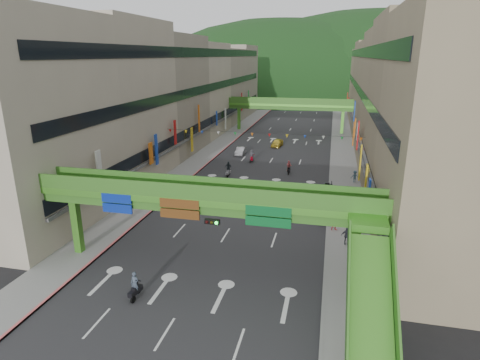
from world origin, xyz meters
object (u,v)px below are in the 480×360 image
Objects in this scene: scooter_rider_mid at (289,167)px; pedestrian_red at (335,224)px; scooter_rider_near at (135,286)px; car_silver at (241,151)px; overpass_near at (214,209)px; car_yellow at (277,143)px.

pedestrian_red is at bearing -70.86° from scooter_rider_mid.
car_silver is at bearing 92.96° from scooter_rider_near.
overpass_near reaches higher than pedestrian_red.
scooter_rider_near reaches higher than car_yellow.
scooter_rider_near is 0.52× the size of car_silver.
car_yellow is (2.91, 49.15, -0.23)m from scooter_rider_near.
overpass_near is 7.50m from scooter_rider_near.
overpass_near is at bearing -151.36° from pedestrian_red.
car_yellow is 36.54m from pedestrian_red.
car_silver is (-6.47, 37.19, -4.58)m from overpass_near.
overpass_near is 7.08× the size of car_yellow.
scooter_rider_near reaches higher than pedestrian_red.
car_yellow is 2.65× the size of pedestrian_red.
car_yellow is at bearing 86.61° from scooter_rider_near.
scooter_rider_mid reaches higher than car_silver.
scooter_rider_mid is at bearing -47.33° from car_silver.
car_yellow is at bearing 91.81° from overpass_near.
scooter_rider_mid is at bearing -70.20° from car_yellow.
pedestrian_red reaches higher than car_silver.
scooter_rider_near is 1.05× the size of scooter_rider_mid.
pedestrian_red is (6.32, -18.21, -0.21)m from scooter_rider_mid.
pedestrian_red is at bearing 47.59° from overpass_near.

